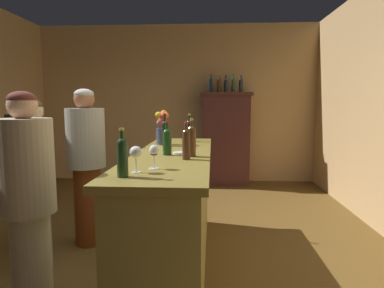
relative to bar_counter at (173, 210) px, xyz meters
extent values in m
plane|color=brown|center=(-0.34, 0.02, -0.53)|extent=(8.99, 8.99, 0.00)
cube|color=tan|center=(-0.34, 3.54, 0.95)|extent=(5.36, 0.12, 2.97)
cube|color=olive|center=(0.00, 0.00, -0.03)|extent=(0.58, 2.34, 1.01)
cube|color=olive|center=(0.00, 0.00, 0.50)|extent=(0.66, 2.44, 0.05)
cube|color=#4B2422|center=(0.60, 3.21, 0.31)|extent=(0.85, 0.41, 1.69)
cube|color=#46241E|center=(0.60, 3.21, 1.13)|extent=(0.93, 0.47, 0.06)
cylinder|color=black|center=(-0.14, 0.46, 0.64)|extent=(0.06, 0.06, 0.23)
sphere|color=black|center=(-0.14, 0.46, 0.75)|extent=(0.06, 0.06, 0.06)
cylinder|color=black|center=(-0.14, 0.46, 0.80)|extent=(0.02, 0.02, 0.09)
cylinder|color=black|center=(-0.14, 0.46, 0.85)|extent=(0.03, 0.03, 0.02)
cylinder|color=#1E371C|center=(-0.18, -0.99, 0.63)|extent=(0.07, 0.07, 0.20)
sphere|color=#1E371C|center=(-0.18, -0.99, 0.73)|extent=(0.07, 0.07, 0.07)
cylinder|color=#1E371C|center=(-0.18, -0.99, 0.76)|extent=(0.02, 0.02, 0.07)
cylinder|color=gold|center=(-0.18, -0.99, 0.81)|extent=(0.03, 0.03, 0.02)
cylinder|color=#412716|center=(0.15, -0.35, 0.63)|extent=(0.06, 0.06, 0.21)
sphere|color=#412716|center=(0.15, -0.35, 0.73)|extent=(0.06, 0.06, 0.06)
cylinder|color=#412716|center=(0.15, -0.35, 0.77)|extent=(0.03, 0.03, 0.07)
cylinder|color=#AE202B|center=(0.15, -0.35, 0.81)|extent=(0.03, 0.03, 0.02)
cylinder|color=#1B3E1A|center=(-0.03, -0.13, 0.62)|extent=(0.07, 0.07, 0.19)
sphere|color=#1B3E1A|center=(-0.03, -0.13, 0.71)|extent=(0.07, 0.07, 0.07)
cylinder|color=#1B3E1A|center=(-0.03, -0.13, 0.75)|extent=(0.03, 0.03, 0.09)
cylinder|color=red|center=(-0.03, -0.13, 0.81)|extent=(0.03, 0.03, 0.02)
cylinder|color=black|center=(0.09, 0.89, 0.63)|extent=(0.07, 0.07, 0.21)
sphere|color=black|center=(0.09, 0.89, 0.74)|extent=(0.07, 0.07, 0.07)
cylinder|color=black|center=(0.09, 0.89, 0.78)|extent=(0.02, 0.02, 0.09)
cylinder|color=gold|center=(0.09, 0.89, 0.84)|extent=(0.03, 0.03, 0.02)
cylinder|color=#4B2D12|center=(0.18, -0.20, 0.63)|extent=(0.07, 0.07, 0.22)
sphere|color=#4B2D12|center=(0.18, -0.20, 0.74)|extent=(0.07, 0.07, 0.07)
cylinder|color=#4B2D12|center=(0.18, -0.20, 0.78)|extent=(0.02, 0.02, 0.08)
cylinder|color=gold|center=(0.18, -0.20, 0.83)|extent=(0.03, 0.03, 0.02)
cylinder|color=white|center=(-0.04, -0.73, 0.53)|extent=(0.07, 0.07, 0.00)
cylinder|color=white|center=(-0.04, -0.73, 0.57)|extent=(0.01, 0.01, 0.08)
ellipsoid|color=white|center=(-0.04, -0.73, 0.65)|extent=(0.07, 0.07, 0.07)
ellipsoid|color=maroon|center=(-0.04, -0.73, 0.63)|extent=(0.05, 0.05, 0.03)
cylinder|color=white|center=(-0.13, -0.86, 0.53)|extent=(0.06, 0.06, 0.00)
cylinder|color=white|center=(-0.13, -0.86, 0.57)|extent=(0.01, 0.01, 0.09)
ellipsoid|color=white|center=(-0.13, -0.86, 0.66)|extent=(0.08, 0.08, 0.07)
cylinder|color=#404C64|center=(-0.19, 0.60, 0.61)|extent=(0.12, 0.12, 0.17)
cylinder|color=#38602D|center=(-0.15, 0.60, 0.73)|extent=(0.01, 0.01, 0.21)
sphere|color=orange|center=(-0.15, 0.60, 0.84)|extent=(0.07, 0.07, 0.07)
cylinder|color=#38602D|center=(-0.17, 0.62, 0.74)|extent=(0.01, 0.01, 0.22)
sphere|color=orange|center=(-0.17, 0.62, 0.85)|extent=(0.08, 0.08, 0.08)
cylinder|color=#38602D|center=(-0.21, 0.62, 0.71)|extent=(0.01, 0.01, 0.16)
sphere|color=yellow|center=(-0.21, 0.62, 0.78)|extent=(0.05, 0.05, 0.05)
cylinder|color=#38602D|center=(-0.21, 0.60, 0.69)|extent=(0.01, 0.01, 0.13)
sphere|color=#CD4B8A|center=(-0.21, 0.60, 0.76)|extent=(0.07, 0.07, 0.07)
cylinder|color=#38602D|center=(-0.21, 0.56, 0.73)|extent=(0.01, 0.01, 0.21)
sphere|color=gold|center=(-0.21, 0.56, 0.84)|extent=(0.07, 0.07, 0.07)
cylinder|color=#38602D|center=(-0.16, 0.55, 0.73)|extent=(0.01, 0.01, 0.20)
sphere|color=red|center=(-0.16, 0.55, 0.83)|extent=(0.07, 0.07, 0.07)
cylinder|color=white|center=(0.08, -0.04, 0.53)|extent=(0.14, 0.14, 0.01)
cylinder|color=#172230|center=(0.31, 3.21, 1.28)|extent=(0.07, 0.07, 0.24)
sphere|color=#172230|center=(0.31, 3.21, 1.40)|extent=(0.07, 0.07, 0.07)
cylinder|color=#172230|center=(0.31, 3.21, 1.44)|extent=(0.03, 0.03, 0.09)
cylinder|color=#B22129|center=(0.31, 3.21, 1.49)|extent=(0.03, 0.03, 0.02)
cylinder|color=#472B18|center=(0.47, 3.21, 1.27)|extent=(0.08, 0.08, 0.23)
sphere|color=#472B18|center=(0.47, 3.21, 1.39)|extent=(0.08, 0.08, 0.08)
cylinder|color=#472B18|center=(0.47, 3.21, 1.43)|extent=(0.03, 0.03, 0.08)
cylinder|color=gold|center=(0.47, 3.21, 1.48)|extent=(0.03, 0.03, 0.02)
cylinder|color=#172132|center=(0.59, 3.21, 1.26)|extent=(0.07, 0.07, 0.20)
sphere|color=#172132|center=(0.59, 3.21, 1.36)|extent=(0.07, 0.07, 0.07)
cylinder|color=#172132|center=(0.59, 3.21, 1.41)|extent=(0.02, 0.02, 0.10)
cylinder|color=black|center=(0.59, 3.21, 1.46)|extent=(0.03, 0.03, 0.02)
cylinder|color=#25492C|center=(0.72, 3.21, 1.28)|extent=(0.06, 0.06, 0.24)
sphere|color=#25492C|center=(0.72, 3.21, 1.40)|extent=(0.06, 0.06, 0.06)
cylinder|color=#25492C|center=(0.72, 3.21, 1.43)|extent=(0.02, 0.02, 0.08)
cylinder|color=black|center=(0.72, 3.21, 1.48)|extent=(0.02, 0.02, 0.02)
cylinder|color=#242D32|center=(0.86, 3.21, 1.27)|extent=(0.07, 0.07, 0.22)
sphere|color=#242D32|center=(0.86, 3.21, 1.38)|extent=(0.07, 0.07, 0.07)
cylinder|color=#242D32|center=(0.86, 3.21, 1.41)|extent=(0.03, 0.03, 0.07)
cylinder|color=black|center=(0.86, 3.21, 1.46)|extent=(0.03, 0.03, 0.02)
cylinder|color=brown|center=(-0.96, 0.45, -0.12)|extent=(0.28, 0.28, 0.83)
cylinder|color=#ACA799|center=(-0.96, 0.45, 0.60)|extent=(0.39, 0.39, 0.61)
sphere|color=#9B5D3E|center=(-0.96, 0.45, 1.01)|extent=(0.21, 0.21, 0.21)
ellipsoid|color=#B4AEA4|center=(-0.96, 0.45, 1.05)|extent=(0.20, 0.20, 0.12)
cylinder|color=#BCAE92|center=(-0.85, -0.85, -0.14)|extent=(0.25, 0.25, 0.78)
cylinder|color=#B8A98D|center=(-0.85, -0.85, 0.56)|extent=(0.35, 0.35, 0.62)
sphere|color=#DEA482|center=(-0.85, -0.85, 0.95)|extent=(0.18, 0.18, 0.18)
ellipsoid|color=brown|center=(-0.85, -0.85, 0.99)|extent=(0.17, 0.17, 0.10)
cylinder|color=gray|center=(-1.20, -0.14, -0.15)|extent=(0.23, 0.23, 0.77)
cylinder|color=#AAA593|center=(-1.20, -0.14, 0.52)|extent=(0.32, 0.32, 0.57)
sphere|color=#D7B689|center=(-1.20, -0.14, 0.90)|extent=(0.20, 0.20, 0.20)
ellipsoid|color=#55391C|center=(-1.20, -0.14, 0.94)|extent=(0.19, 0.19, 0.11)
cylinder|color=#1E2647|center=(-1.55, 0.30, -0.14)|extent=(0.22, 0.22, 0.78)
cylinder|color=#253028|center=(-1.55, 0.30, 0.55)|extent=(0.30, 0.30, 0.60)
sphere|color=brown|center=(-1.55, 0.30, 0.93)|extent=(0.17, 0.17, 0.17)
ellipsoid|color=black|center=(-1.55, 0.30, 0.97)|extent=(0.16, 0.16, 0.09)
camera|label=1|loc=(0.35, -2.88, 0.96)|focal=30.94mm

